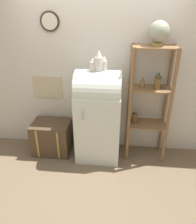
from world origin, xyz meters
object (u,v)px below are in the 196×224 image
at_px(refrigerator, 98,115).
at_px(globe, 159,32).
at_px(vase_left, 93,64).
at_px(suitcase_trunk, 52,137).
at_px(vase_right, 104,63).
at_px(vase_center, 99,61).

height_order(refrigerator, globe, globe).
height_order(refrigerator, vase_left, vase_left).
bearing_deg(vase_left, suitcase_trunk, 177.47).
relative_size(vase_left, vase_right, 0.85).
distance_m(refrigerator, vase_left, 0.77).
distance_m(globe, vase_center, 0.85).
relative_size(suitcase_trunk, vase_center, 2.16).
xyz_separation_m(refrigerator, vase_right, (0.08, 0.01, 0.78)).
height_order(vase_left, vase_center, vase_center).
xyz_separation_m(globe, vase_center, (-0.76, -0.10, -0.37)).
distance_m(refrigerator, vase_center, 0.81).
relative_size(suitcase_trunk, vase_right, 2.92).
bearing_deg(vase_left, vase_center, -1.19).
distance_m(globe, vase_left, 0.94).
xyz_separation_m(refrigerator, suitcase_trunk, (-0.77, 0.03, -0.47)).
bearing_deg(vase_center, globe, 7.31).
height_order(vase_left, vase_right, vase_right).
bearing_deg(globe, refrigerator, -173.27).
relative_size(refrigerator, globe, 4.56).
distance_m(refrigerator, globe, 1.41).
bearing_deg(vase_center, suitcase_trunk, 177.61).
height_order(vase_center, vase_right, vase_center).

